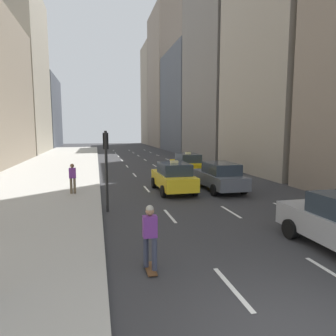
{
  "coord_description": "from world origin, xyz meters",
  "views": [
    {
      "loc": [
        -3.16,
        -3.98,
        3.63
      ],
      "look_at": [
        0.27,
        10.28,
        1.76
      ],
      "focal_mm": 32.0,
      "sensor_mm": 36.0,
      "label": 1
    }
  ],
  "objects_px": {
    "taxi_lead": "(187,164)",
    "traffic_light_pole": "(106,158)",
    "taxi_second": "(173,177)",
    "pedestrian_far_walking": "(73,177)",
    "skateboarder": "(150,235)",
    "sedan_silver_behind": "(220,176)"
  },
  "relations": [
    {
      "from": "taxi_lead",
      "to": "traffic_light_pole",
      "type": "distance_m",
      "value": 11.92
    },
    {
      "from": "pedestrian_far_walking",
      "to": "sedan_silver_behind",
      "type": "bearing_deg",
      "value": -2.95
    },
    {
      "from": "taxi_second",
      "to": "traffic_light_pole",
      "type": "xyz_separation_m",
      "value": [
        -3.95,
        -3.4,
        1.53
      ]
    },
    {
      "from": "skateboarder",
      "to": "traffic_light_pole",
      "type": "bearing_deg",
      "value": 98.04
    },
    {
      "from": "traffic_light_pole",
      "to": "taxi_lead",
      "type": "bearing_deg",
      "value": 55.19
    },
    {
      "from": "taxi_lead",
      "to": "traffic_light_pole",
      "type": "xyz_separation_m",
      "value": [
        -6.75,
        -9.71,
        1.53
      ]
    },
    {
      "from": "traffic_light_pole",
      "to": "pedestrian_far_walking",
      "type": "bearing_deg",
      "value": 115.71
    },
    {
      "from": "taxi_second",
      "to": "traffic_light_pole",
      "type": "relative_size",
      "value": 1.22
    },
    {
      "from": "taxi_lead",
      "to": "pedestrian_far_walking",
      "type": "bearing_deg",
      "value": -144.09
    },
    {
      "from": "taxi_lead",
      "to": "pedestrian_far_walking",
      "type": "distance_m",
      "value": 10.46
    },
    {
      "from": "taxi_lead",
      "to": "pedestrian_far_walking",
      "type": "relative_size",
      "value": 2.67
    },
    {
      "from": "taxi_lead",
      "to": "skateboarder",
      "type": "xyz_separation_m",
      "value": [
        -5.89,
        -15.83,
        0.08
      ]
    },
    {
      "from": "sedan_silver_behind",
      "to": "skateboarder",
      "type": "relative_size",
      "value": 2.65
    },
    {
      "from": "skateboarder",
      "to": "pedestrian_far_walking",
      "type": "relative_size",
      "value": 1.06
    },
    {
      "from": "pedestrian_far_walking",
      "to": "traffic_light_pole",
      "type": "xyz_separation_m",
      "value": [
        1.72,
        -3.57,
        1.34
      ]
    },
    {
      "from": "taxi_second",
      "to": "pedestrian_far_walking",
      "type": "relative_size",
      "value": 2.67
    },
    {
      "from": "sedan_silver_behind",
      "to": "pedestrian_far_walking",
      "type": "bearing_deg",
      "value": 177.05
    },
    {
      "from": "skateboarder",
      "to": "sedan_silver_behind",
      "type": "bearing_deg",
      "value": 57.56
    },
    {
      "from": "taxi_lead",
      "to": "traffic_light_pole",
      "type": "bearing_deg",
      "value": -124.81
    },
    {
      "from": "sedan_silver_behind",
      "to": "skateboarder",
      "type": "distance_m",
      "value": 10.97
    },
    {
      "from": "taxi_second",
      "to": "skateboarder",
      "type": "bearing_deg",
      "value": -107.95
    },
    {
      "from": "pedestrian_far_walking",
      "to": "skateboarder",
      "type": "bearing_deg",
      "value": -75.07
    }
  ]
}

